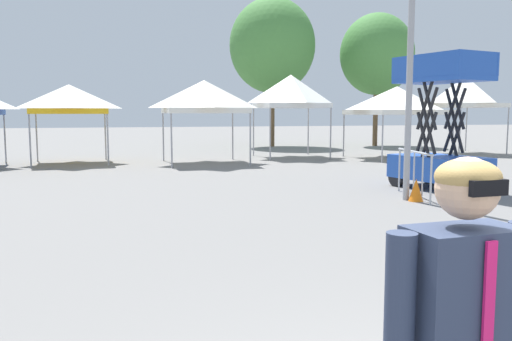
% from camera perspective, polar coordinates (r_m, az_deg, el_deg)
% --- Properties ---
extents(canopy_tent_center, '(2.87, 2.87, 2.99)m').
position_cam_1_polar(canopy_tent_center, '(21.47, -19.34, 7.21)').
color(canopy_tent_center, '#9E9EA3').
rests_on(canopy_tent_center, ground).
extents(canopy_tent_right_of_center, '(2.99, 2.99, 3.15)m').
position_cam_1_polar(canopy_tent_right_of_center, '(20.39, -5.55, 7.85)').
color(canopy_tent_right_of_center, '#9E9EA3').
rests_on(canopy_tent_right_of_center, ground).
extents(canopy_tent_behind_center, '(2.76, 2.76, 3.54)m').
position_cam_1_polar(canopy_tent_behind_center, '(23.11, 3.75, 8.43)').
color(canopy_tent_behind_center, '#9E9EA3').
rests_on(canopy_tent_behind_center, ground).
extents(canopy_tent_behind_right, '(3.54, 3.54, 3.03)m').
position_cam_1_polar(canopy_tent_behind_right, '(23.32, 14.83, 7.24)').
color(canopy_tent_behind_right, '#9E9EA3').
rests_on(canopy_tent_behind_right, ground).
extents(canopy_tent_far_right, '(3.02, 3.02, 3.64)m').
position_cam_1_polar(canopy_tent_far_right, '(27.06, 21.44, 7.84)').
color(canopy_tent_far_right, '#9E9EA3').
rests_on(canopy_tent_far_right, ground).
extents(scissor_lift, '(1.89, 2.56, 3.35)m').
position_cam_1_polar(scissor_lift, '(14.25, 19.08, 2.36)').
color(scissor_lift, black).
rests_on(scissor_lift, ground).
extents(light_pole_near_lift, '(0.36, 0.36, 7.55)m').
position_cam_1_polar(light_pole_near_lift, '(12.44, 16.34, 17.06)').
color(light_pole_near_lift, '#9E9EA3').
rests_on(light_pole_near_lift, ground).
extents(tree_behind_tents_center, '(4.23, 4.23, 7.60)m').
position_cam_1_polar(tree_behind_tents_center, '(32.09, 12.81, 12.02)').
color(tree_behind_tents_center, brown).
rests_on(tree_behind_tents_center, ground).
extents(tree_behind_tents_right, '(4.82, 4.82, 8.34)m').
position_cam_1_polar(tree_behind_tents_right, '(30.76, 1.76, 13.21)').
color(tree_behind_tents_right, brown).
rests_on(tree_behind_tents_right, ground).
extents(crowd_barrier_near_person, '(0.47, 2.07, 1.08)m').
position_cam_1_polar(crowd_barrier_near_person, '(12.64, 16.57, 0.59)').
color(crowd_barrier_near_person, '#B7BABF').
rests_on(crowd_barrier_near_person, ground).
extents(traffic_cone_lot_center, '(0.32, 0.32, 0.50)m').
position_cam_1_polar(traffic_cone_lot_center, '(12.18, 16.74, -2.01)').
color(traffic_cone_lot_center, orange).
rests_on(traffic_cone_lot_center, ground).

